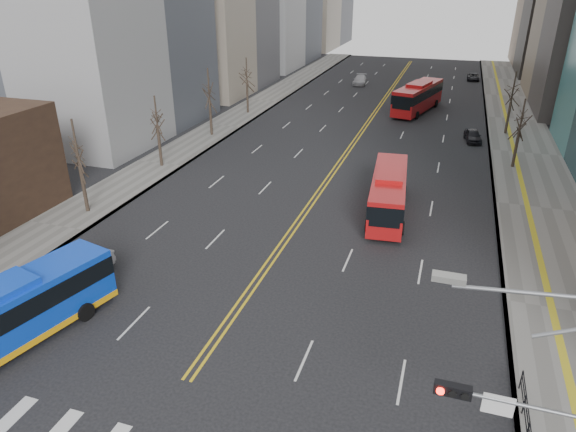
# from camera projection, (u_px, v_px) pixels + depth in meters

# --- Properties ---
(sidewalk_right) EXTENTS (7.00, 130.00, 0.15)m
(sidewalk_right) POSITION_uv_depth(u_px,v_px,m) (524.00, 153.00, 52.77)
(sidewalk_right) COLOR #65635E
(sidewalk_right) RESTS_ON ground
(sidewalk_left) EXTENTS (5.00, 130.00, 0.15)m
(sidewalk_left) POSITION_uv_depth(u_px,v_px,m) (222.00, 126.00, 62.27)
(sidewalk_left) COLOR #65635E
(sidewalk_left) RESTS_ON ground
(centerline) EXTENTS (0.55, 100.00, 0.01)m
(centerline) POSITION_uv_depth(u_px,v_px,m) (372.00, 117.00, 66.29)
(centerline) COLOR gold
(centerline) RESTS_ON ground
(signal_mast) EXTENTS (5.37, 0.37, 9.39)m
(signal_mast) POSITION_uv_depth(u_px,v_px,m) (549.00, 429.00, 14.78)
(signal_mast) COLOR gray
(signal_mast) RESTS_ON ground
(pedestrian_railing) EXTENTS (0.06, 6.06, 1.02)m
(pedestrian_railing) POSITION_uv_depth(u_px,v_px,m) (528.00, 429.00, 19.79)
(pedestrian_railing) COLOR black
(pedestrian_railing) RESTS_ON sidewalk_right
(street_trees) EXTENTS (35.20, 47.20, 7.60)m
(street_trees) POSITION_uv_depth(u_px,v_px,m) (264.00, 112.00, 48.63)
(street_trees) COLOR black
(street_trees) RESTS_ON ground
(red_bus_near) EXTENTS (3.43, 10.86, 3.40)m
(red_bus_near) POSITION_uv_depth(u_px,v_px,m) (389.00, 190.00, 38.87)
(red_bus_near) COLOR #B01214
(red_bus_near) RESTS_ON ground
(red_bus_far) EXTENTS (5.75, 12.58, 3.86)m
(red_bus_far) POSITION_uv_depth(u_px,v_px,m) (418.00, 96.00, 68.23)
(red_bus_far) COLOR #B01214
(red_bus_far) RESTS_ON ground
(car_white) EXTENTS (1.72, 4.80, 1.58)m
(car_white) POSITION_uv_depth(u_px,v_px,m) (79.00, 271.00, 30.42)
(car_white) COLOR silver
(car_white) RESTS_ON ground
(car_dark_mid) EXTENTS (2.14, 4.05, 1.31)m
(car_dark_mid) POSITION_uv_depth(u_px,v_px,m) (473.00, 136.00, 56.45)
(car_dark_mid) COLOR black
(car_dark_mid) RESTS_ON ground
(car_silver) EXTENTS (2.44, 5.17, 1.46)m
(car_silver) POSITION_uv_depth(u_px,v_px,m) (360.00, 80.00, 85.93)
(car_silver) COLOR #AEADB3
(car_silver) RESTS_ON ground
(car_dark_far) EXTENTS (2.01, 4.22, 1.16)m
(car_dark_far) POSITION_uv_depth(u_px,v_px,m) (473.00, 77.00, 89.36)
(car_dark_far) COLOR black
(car_dark_far) RESTS_ON ground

